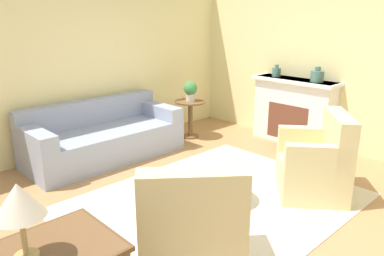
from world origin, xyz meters
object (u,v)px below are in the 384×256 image
(side_table, at_px, (190,113))
(ottoman_table, at_px, (215,181))
(vase_mantel_near, at_px, (276,72))
(vase_mantel_far, at_px, (317,76))
(couch, at_px, (103,138))
(armchair_right, at_px, (317,164))
(table_lamp, at_px, (19,203))
(potted_plant_on_side_table, at_px, (190,90))
(armchair_left, at_px, (191,231))

(side_table, bearing_deg, ottoman_table, -126.82)
(ottoman_table, xyz_separation_m, vase_mantel_near, (2.50, 0.93, 0.89))
(ottoman_table, relative_size, vase_mantel_near, 3.29)
(vase_mantel_near, xyz_separation_m, vase_mantel_far, (0.00, -0.74, 0.01))
(couch, distance_m, armchair_right, 3.06)
(ottoman_table, bearing_deg, couch, 94.58)
(side_table, bearing_deg, table_lamp, -144.15)
(ottoman_table, xyz_separation_m, potted_plant_on_side_table, (1.45, 1.93, 0.58))
(armchair_left, xyz_separation_m, vase_mantel_near, (3.54, 1.63, 0.77))
(vase_mantel_far, xyz_separation_m, potted_plant_on_side_table, (-1.05, 1.74, -0.32))
(ottoman_table, distance_m, vase_mantel_far, 2.66)
(couch, bearing_deg, potted_plant_on_side_table, -6.89)
(side_table, xyz_separation_m, potted_plant_on_side_table, (0.00, 0.00, 0.40))
(side_table, relative_size, vase_mantel_far, 2.74)
(couch, height_order, vase_mantel_near, vase_mantel_near)
(armchair_right, distance_m, ottoman_table, 1.23)
(side_table, bearing_deg, armchair_left, -133.46)
(armchair_left, xyz_separation_m, side_table, (2.49, 2.63, 0.06))
(potted_plant_on_side_table, bearing_deg, ottoman_table, -126.82)
(vase_mantel_far, bearing_deg, potted_plant_on_side_table, 121.08)
(vase_mantel_far, relative_size, potted_plant_on_side_table, 0.70)
(potted_plant_on_side_table, bearing_deg, couch, 173.11)
(ottoman_table, height_order, table_lamp, table_lamp)
(couch, bearing_deg, vase_mantel_far, -36.02)
(vase_mantel_near, bearing_deg, side_table, 136.40)
(side_table, relative_size, table_lamp, 1.49)
(vase_mantel_near, distance_m, vase_mantel_far, 0.74)
(couch, distance_m, ottoman_table, 2.13)
(potted_plant_on_side_table, bearing_deg, vase_mantel_near, -43.60)
(couch, height_order, armchair_right, armchair_right)
(ottoman_table, distance_m, table_lamp, 2.64)
(couch, xyz_separation_m, table_lamp, (-2.18, -2.94, 0.86))
(ottoman_table, bearing_deg, side_table, 53.18)
(couch, distance_m, potted_plant_on_side_table, 1.71)
(armchair_left, height_order, potted_plant_on_side_table, armchair_left)
(vase_mantel_near, relative_size, vase_mantel_far, 0.84)
(side_table, xyz_separation_m, vase_mantel_near, (1.05, -1.00, 0.71))
(ottoman_table, distance_m, side_table, 2.42)
(side_table, bearing_deg, potted_plant_on_side_table, 0.00)
(couch, distance_m, armchair_left, 2.95)
(potted_plant_on_side_table, bearing_deg, armchair_right, -99.42)
(table_lamp, bearing_deg, vase_mantel_near, 19.77)
(armchair_left, height_order, table_lamp, table_lamp)
(armchair_right, bearing_deg, armchair_left, 180.00)
(vase_mantel_far, bearing_deg, couch, 143.98)
(potted_plant_on_side_table, height_order, table_lamp, table_lamp)
(couch, relative_size, armchair_right, 2.08)
(armchair_right, distance_m, vase_mantel_far, 1.90)
(side_table, height_order, vase_mantel_near, vase_mantel_near)
(vase_mantel_far, bearing_deg, armchair_right, -149.29)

